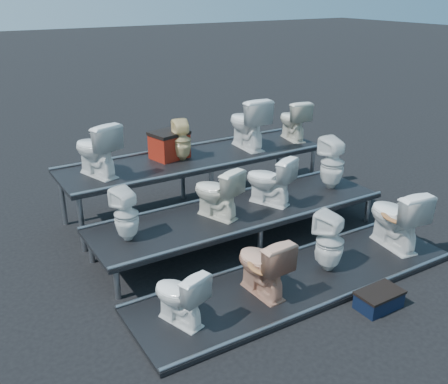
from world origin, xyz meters
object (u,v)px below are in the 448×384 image
toilet_10 (248,123)px  step_stool (379,300)px  toilet_1 (262,265)px  toilet_9 (182,140)px  toilet_2 (330,242)px  toilet_8 (96,149)px  toilet_3 (396,217)px  toilet_5 (217,192)px  toilet_11 (293,120)px  toilet_0 (179,296)px  toilet_6 (269,180)px  toilet_4 (126,215)px  toilet_7 (332,163)px  red_crate (169,146)px

toilet_10 → step_stool: (-0.52, -3.45, -1.19)m
toilet_1 → toilet_9: 2.72m
toilet_2 → toilet_9: bearing=-95.6°
toilet_2 → toilet_8: (-2.00, 2.60, 0.81)m
toilet_3 → step_stool: 1.49m
toilet_5 → toilet_11: 2.66m
toilet_0 → toilet_6: size_ratio=0.90×
toilet_3 → step_stool: (-1.17, -0.85, -0.40)m
toilet_4 → toilet_7: toilet_7 is taller
step_stool → toilet_7: bearing=60.0°
toilet_3 → red_crate: bearing=-47.1°
toilet_3 → red_crate: size_ratio=1.66×
toilet_1 → toilet_3: (2.16, 0.00, 0.06)m
toilet_3 → toilet_10: toilet_10 is taller
toilet_2 → toilet_4: toilet_4 is taller
toilet_2 → toilet_7: 1.81m
toilet_4 → toilet_5: (1.26, 0.00, 0.02)m
toilet_9 → step_stool: bearing=113.8°
toilet_0 → toilet_8: 2.74m
toilet_7 → toilet_11: 1.37m
toilet_11 → red_crate: bearing=5.4°
toilet_2 → toilet_3: 1.16m
red_crate → toilet_0: bearing=-126.8°
toilet_10 → red_crate: toilet_10 is taller
toilet_3 → toilet_9: size_ratio=1.39×
toilet_0 → step_stool: toilet_0 is taller
toilet_2 → toilet_7: bearing=-152.8°
toilet_7 → toilet_9: size_ratio=1.28×
toilet_2 → toilet_10: size_ratio=0.90×
toilet_3 → toilet_6: toilet_6 is taller
toilet_7 → step_stool: (-1.20, -2.15, -0.76)m
toilet_11 → toilet_10: bearing=10.0°
toilet_0 → toilet_5: size_ratio=0.91×
toilet_5 → toilet_6: size_ratio=0.99×
toilet_3 → toilet_7: 1.35m
toilet_10 → toilet_11: bearing=-177.3°
toilet_0 → toilet_10: 3.76m
toilet_10 → toilet_2: bearing=81.6°
toilet_10 → step_stool: 3.68m
toilet_7 → toilet_10: (-0.68, 1.30, 0.43)m
toilet_5 → toilet_3: bearing=126.8°
toilet_9 → red_crate: 0.25m
toilet_0 → red_crate: 3.12m
toilet_1 → toilet_3: bearing=176.6°
toilet_1 → toilet_2: bearing=176.6°
toilet_9 → toilet_4: bearing=55.5°
toilet_5 → toilet_8: (-1.16, 1.30, 0.44)m
toilet_7 → toilet_8: size_ratio=1.02×
toilet_2 → toilet_4: (-2.09, 1.30, 0.35)m
toilet_4 → toilet_6: (2.11, 0.00, 0.02)m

